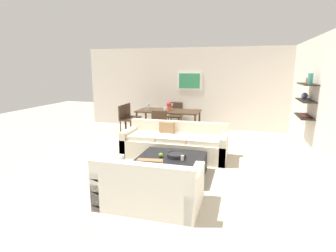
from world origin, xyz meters
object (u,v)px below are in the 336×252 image
at_px(apple_on_coffee_table, 161,155).
at_px(dining_chair_head, 175,114).
at_px(dining_table, 169,112).
at_px(dining_chair_left_far, 131,115).
at_px(dining_chair_left_near, 125,117).
at_px(wine_glass_left_near, 146,106).
at_px(coffee_table, 171,166).
at_px(wine_glass_head, 172,105).
at_px(decorative_bowl, 176,155).
at_px(candle_jar, 182,158).
at_px(loveseat_white, 150,187).
at_px(sofa_beige, 175,144).
at_px(dining_chair_foot, 160,124).
at_px(wine_glass_left_far, 148,105).
at_px(centerpiece_vase, 169,105).
at_px(wine_glass_foot, 165,109).

bearing_deg(apple_on_coffee_table, dining_chair_head, 100.31).
relative_size(dining_table, dining_chair_left_far, 2.19).
bearing_deg(dining_chair_left_near, wine_glass_left_near, 8.05).
bearing_deg(coffee_table, dining_chair_head, 102.93).
distance_m(dining_chair_left_far, wine_glass_head, 1.43).
xyz_separation_m(decorative_bowl, dining_chair_left_near, (-2.41, 3.03, 0.08)).
bearing_deg(dining_table, candle_jar, -70.58).
xyz_separation_m(loveseat_white, dining_chair_head, (-0.93, 5.32, 0.21)).
bearing_deg(decorative_bowl, wine_glass_left_near, 119.24).
height_order(sofa_beige, dining_chair_foot, dining_chair_foot).
bearing_deg(dining_table, wine_glass_left_far, 170.76).
bearing_deg(centerpiece_vase, candle_jar, -70.75).
relative_size(dining_chair_left_far, wine_glass_head, 5.32).
bearing_deg(dining_chair_left_near, coffee_table, -52.70).
bearing_deg(wine_glass_left_far, apple_on_coffee_table, -66.89).
height_order(apple_on_coffee_table, dining_chair_left_far, dining_chair_left_far).
relative_size(decorative_bowl, candle_jar, 4.11).
bearing_deg(dining_chair_left_near, dining_chair_left_far, 90.00).
distance_m(candle_jar, wine_glass_head, 3.99).
xyz_separation_m(dining_chair_left_far, centerpiece_vase, (1.39, -0.23, 0.40)).
distance_m(sofa_beige, dining_table, 2.25).
bearing_deg(apple_on_coffee_table, centerpiece_vase, 102.69).
bearing_deg(sofa_beige, candle_jar, -70.06).
bearing_deg(wine_glass_foot, coffee_table, -71.61).
bearing_deg(wine_glass_foot, sofa_beige, -66.78).
bearing_deg(dining_table, dining_chair_foot, -90.00).
relative_size(loveseat_white, dining_table, 0.78).
distance_m(sofa_beige, wine_glass_left_near, 2.51).
relative_size(decorative_bowl, dining_chair_foot, 0.41).
bearing_deg(centerpiece_vase, dining_chair_left_far, 170.58).
bearing_deg(coffee_table, decorative_bowl, 5.72).
distance_m(dining_chair_head, centerpiece_vase, 0.98).
bearing_deg(loveseat_white, wine_glass_left_far, 109.68).
height_order(dining_chair_left_far, wine_glass_head, wine_glass_head).
xyz_separation_m(dining_table, dining_chair_left_far, (-1.37, 0.21, -0.18)).
relative_size(candle_jar, centerpiece_vase, 0.32).
relative_size(coffee_table, dining_chair_left_near, 1.41).
distance_m(sofa_beige, coffee_table, 1.18).
bearing_deg(loveseat_white, dining_table, 101.76).
bearing_deg(centerpiece_vase, dining_chair_left_near, -172.33).
xyz_separation_m(decorative_bowl, wine_glass_head, (-1.04, 3.64, 0.45)).
distance_m(loveseat_white, apple_on_coffee_table, 1.14).
distance_m(sofa_beige, loveseat_white, 2.36).
xyz_separation_m(loveseat_white, wine_glass_head, (-0.93, 4.85, 0.58)).
bearing_deg(sofa_beige, dining_table, 109.10).
distance_m(decorative_bowl, candle_jar, 0.20).
height_order(apple_on_coffee_table, dining_chair_left_near, dining_chair_left_near).
bearing_deg(wine_glass_foot, dining_chair_foot, -90.00).
height_order(candle_jar, apple_on_coffee_table, same).
height_order(dining_chair_left_far, centerpiece_vase, centerpiece_vase).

